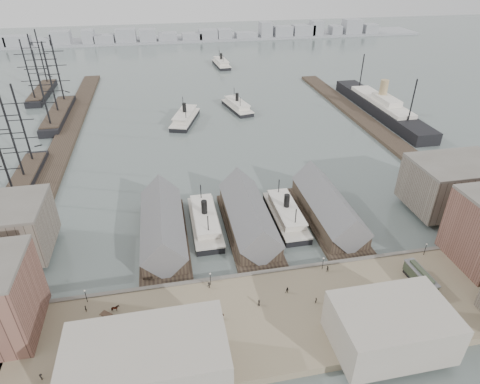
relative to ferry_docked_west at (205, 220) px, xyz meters
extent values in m
plane|color=#4E5A57|center=(13.00, -21.02, -2.38)|extent=(900.00, 900.00, 0.00)
cube|color=#7A6C52|center=(13.00, -41.02, -1.38)|extent=(180.00, 30.00, 2.00)
cube|color=#59544C|center=(13.00, -26.22, -1.23)|extent=(180.00, 1.20, 2.30)
cube|color=#2D231C|center=(-55.00, 78.98, -1.58)|extent=(10.00, 220.00, 1.60)
cube|color=#2D231C|center=(91.00, 68.98, -1.58)|extent=(10.00, 180.00, 1.60)
cube|color=#2D231C|center=(-13.00, -5.02, -1.78)|extent=(14.00, 42.00, 1.20)
cube|color=#2D231C|center=(-13.00, -4.02, 1.32)|extent=(12.00, 36.00, 5.00)
cube|color=#59595B|center=(-13.00, -4.02, 3.92)|extent=(12.60, 37.00, 12.60)
cube|color=#2D231C|center=(13.00, -5.02, -1.78)|extent=(14.00, 42.00, 1.20)
cube|color=#2D231C|center=(13.00, -4.02, 1.32)|extent=(12.00, 36.00, 5.00)
cube|color=#59595B|center=(13.00, -4.02, 3.92)|extent=(12.60, 37.00, 12.60)
cube|color=#2D231C|center=(39.00, -5.02, -1.78)|extent=(14.00, 42.00, 1.20)
cube|color=#2D231C|center=(39.00, -4.02, 1.32)|extent=(12.00, 36.00, 5.00)
cube|color=#59595B|center=(39.00, -4.02, 3.92)|extent=(12.60, 37.00, 12.60)
cube|color=#60564C|center=(81.00, -6.02, 7.12)|extent=(28.00, 20.00, 15.00)
cube|color=gray|center=(33.00, -53.02, 4.62)|extent=(24.00, 16.00, 10.00)
cube|color=gray|center=(-17.00, -53.02, 5.62)|extent=(30.00, 16.00, 12.00)
cylinder|color=black|center=(-32.00, -28.02, 1.42)|extent=(0.16, 0.16, 3.60)
sphere|color=silver|center=(-32.00, -28.02, 3.32)|extent=(0.44, 0.44, 0.44)
cylinder|color=black|center=(-2.00, -28.02, 1.42)|extent=(0.16, 0.16, 3.60)
sphere|color=silver|center=(-2.00, -28.02, 3.32)|extent=(0.44, 0.44, 0.44)
cylinder|color=black|center=(28.00, -28.02, 1.42)|extent=(0.16, 0.16, 3.60)
sphere|color=silver|center=(28.00, -28.02, 3.32)|extent=(0.44, 0.44, 0.44)
cylinder|color=black|center=(58.00, -28.02, 1.42)|extent=(0.16, 0.16, 3.60)
sphere|color=silver|center=(58.00, -28.02, 3.32)|extent=(0.44, 0.44, 0.44)
cube|color=gray|center=(13.00, 318.98, -1.38)|extent=(500.00, 40.00, 2.00)
cube|color=gray|center=(-132.16, 308.98, 2.76)|extent=(20.65, 14.00, 10.28)
cube|color=gray|center=(-110.57, 308.98, 1.24)|extent=(14.71, 14.00, 7.23)
cube|color=gray|center=(-94.98, 308.98, 4.24)|extent=(17.63, 14.00, 13.23)
cube|color=gray|center=(-70.49, 308.98, 4.41)|extent=(10.74, 14.00, 13.58)
cube|color=gray|center=(-56.86, 308.98, 1.94)|extent=(18.06, 14.00, 8.64)
cube|color=gray|center=(-36.92, 308.98, 4.26)|extent=(18.55, 14.00, 13.29)
cube|color=gray|center=(-16.70, 308.98, 3.86)|extent=(15.33, 14.00, 12.47)
cube|color=gray|center=(1.71, 308.98, 1.98)|extent=(17.56, 14.00, 8.72)
cube|color=gray|center=(24.96, 308.98, 1.44)|extent=(18.76, 14.00, 7.63)
cube|color=gray|center=(40.85, 308.98, 2.79)|extent=(17.61, 14.00, 10.35)
cube|color=gray|center=(57.04, 308.98, 2.77)|extent=(13.38, 14.00, 10.30)
cube|color=gray|center=(78.61, 308.98, 1.00)|extent=(20.73, 14.00, 6.75)
cube|color=gray|center=(98.69, 308.98, 5.41)|extent=(11.51, 14.00, 15.57)
cube|color=gray|center=(116.47, 308.98, 3.25)|extent=(18.17, 14.00, 11.26)
cube|color=gray|center=(138.20, 308.98, 3.54)|extent=(21.81, 14.00, 11.83)
cube|color=gray|center=(152.05, 308.98, 5.37)|extent=(11.12, 14.00, 15.50)
cube|color=gray|center=(172.69, 308.98, 2.76)|extent=(10.90, 14.00, 10.29)
cube|color=gray|center=(190.90, 308.98, 5.48)|extent=(17.95, 14.00, 15.72)
cube|color=gray|center=(210.92, 308.98, 2.88)|extent=(14.21, 14.00, 10.51)
cube|color=black|center=(0.00, 0.00, -1.47)|extent=(8.12, 28.44, 1.83)
cube|color=silver|center=(0.00, 0.00, -0.15)|extent=(8.53, 28.44, 0.51)
cube|color=silver|center=(0.00, 0.00, 1.28)|extent=(6.60, 20.31, 2.23)
cube|color=silver|center=(0.00, 0.00, 2.70)|extent=(7.11, 22.34, 0.41)
cylinder|color=black|center=(0.00, 0.00, 4.93)|extent=(1.83, 1.83, 4.57)
cylinder|color=black|center=(0.00, 9.14, 4.73)|extent=(0.30, 0.30, 6.09)
cylinder|color=black|center=(0.00, -9.14, 4.73)|extent=(0.30, 0.30, 6.09)
cube|color=black|center=(26.00, -1.33, -1.48)|extent=(8.02, 28.06, 1.80)
cube|color=silver|center=(26.00, -1.33, -0.18)|extent=(8.42, 28.06, 0.50)
cube|color=silver|center=(26.00, -1.33, 1.23)|extent=(6.51, 20.04, 2.20)
cube|color=silver|center=(26.00, -1.33, 2.63)|extent=(7.01, 22.05, 0.40)
cylinder|color=black|center=(26.00, -1.33, 4.84)|extent=(1.80, 1.80, 4.51)
cylinder|color=black|center=(26.00, 7.69, 4.64)|extent=(0.30, 0.30, 6.01)
cylinder|color=black|center=(26.00, -10.35, 4.64)|extent=(0.30, 0.30, 6.01)
cube|color=black|center=(1.12, 92.58, -1.43)|extent=(17.54, 30.72, 1.90)
cube|color=silver|center=(1.12, 92.58, -0.06)|extent=(17.94, 30.86, 0.53)
cube|color=silver|center=(1.12, 92.58, 1.42)|extent=(13.31, 22.21, 2.32)
cube|color=silver|center=(1.12, 92.58, 2.90)|extent=(14.50, 24.38, 0.42)
cylinder|color=black|center=(1.12, 92.58, 5.22)|extent=(1.90, 1.90, 4.75)
cylinder|color=black|center=(1.12, 102.08, 5.01)|extent=(0.32, 0.32, 6.34)
cylinder|color=black|center=(1.12, 83.07, 5.01)|extent=(0.32, 0.32, 6.34)
cube|color=black|center=(30.63, 105.73, -1.50)|extent=(13.43, 28.49, 1.76)
cube|color=silver|center=(30.63, 105.73, -0.22)|extent=(13.81, 28.57, 0.49)
cube|color=silver|center=(30.63, 105.73, 1.15)|extent=(10.34, 20.51, 2.16)
cube|color=silver|center=(30.63, 105.73, 2.52)|extent=(11.23, 22.53, 0.39)
cylinder|color=black|center=(30.63, 105.73, 4.68)|extent=(1.76, 1.76, 4.41)
cylinder|color=black|center=(30.63, 114.55, 4.48)|extent=(0.29, 0.29, 5.88)
cylinder|color=black|center=(30.63, 96.91, 4.48)|extent=(0.29, 0.29, 5.88)
cube|color=black|center=(37.40, 204.19, -1.46)|extent=(10.28, 29.29, 1.85)
cube|color=silver|center=(37.40, 204.19, -0.12)|extent=(10.69, 29.32, 0.51)
cube|color=silver|center=(37.40, 204.19, 1.32)|extent=(8.15, 20.98, 2.26)
cube|color=silver|center=(37.40, 204.19, 2.76)|extent=(8.81, 23.07, 0.41)
cylinder|color=black|center=(37.40, 204.19, 5.02)|extent=(1.85, 1.85, 4.62)
cylinder|color=black|center=(37.40, 213.44, 4.81)|extent=(0.31, 0.31, 6.17)
cylinder|color=black|center=(37.40, 194.94, 4.81)|extent=(0.31, 0.31, 6.17)
cube|color=black|center=(-62.54, 33.97, -0.73)|extent=(8.27, 56.96, 3.31)
cube|color=#2D231C|center=(-62.54, 33.97, 1.20)|extent=(7.81, 51.26, 0.55)
cylinder|color=black|center=(-62.54, 27.33, 15.99)|extent=(0.73, 0.73, 31.23)
cylinder|color=black|center=(-62.54, 40.61, 15.99)|extent=(0.73, 0.73, 31.23)
cylinder|color=black|center=(-62.54, 53.90, 15.99)|extent=(0.73, 0.73, 31.23)
cube|color=black|center=(-62.93, 110.83, -0.52)|extent=(9.32, 53.84, 3.73)
cube|color=#2D231C|center=(-62.93, 110.83, 1.66)|extent=(8.80, 48.46, 0.62)
cylinder|color=black|center=(-62.93, 91.98, 18.33)|extent=(0.83, 0.83, 35.20)
cylinder|color=black|center=(-62.93, 110.83, 18.33)|extent=(0.83, 0.83, 35.20)
cylinder|color=black|center=(-62.93, 129.67, 18.33)|extent=(0.83, 0.83, 35.20)
cube|color=black|center=(-80.04, 153.75, -0.66)|extent=(8.60, 47.79, 3.44)
cube|color=#2D231C|center=(-80.04, 153.75, 1.35)|extent=(8.12, 43.01, 0.57)
cylinder|color=black|center=(-80.04, 137.02, 16.73)|extent=(0.76, 0.76, 32.50)
cylinder|color=black|center=(-80.04, 153.75, 16.73)|extent=(0.76, 0.76, 32.50)
cylinder|color=black|center=(-80.04, 170.47, 16.73)|extent=(0.76, 0.76, 32.50)
cube|color=black|center=(105.00, 85.60, 0.44)|extent=(12.22, 89.28, 5.64)
cube|color=silver|center=(105.00, 85.60, 4.20)|extent=(10.34, 51.69, 1.88)
cube|color=silver|center=(105.00, 80.91, 6.55)|extent=(7.52, 18.79, 2.82)
cylinder|color=tan|center=(105.00, 85.60, 10.78)|extent=(4.13, 4.13, 9.40)
cube|color=black|center=(50.01, -38.13, 0.04)|extent=(3.06, 10.17, 0.85)
cube|color=#2B3124|center=(50.01, -38.13, 1.84)|extent=(3.19, 10.70, 2.75)
cube|color=#59595B|center=(50.01, -38.13, 3.37)|extent=(3.42, 11.13, 0.32)
imported|color=black|center=(-25.04, -32.25, 0.48)|extent=(2.09, 2.07, 1.72)
cube|color=#3F2D21|center=(-27.04, -33.91, 0.52)|extent=(2.96, 2.82, 0.25)
cylinder|color=black|center=(-26.59, -34.45, 0.17)|extent=(0.90, 0.76, 1.10)
cylinder|color=black|center=(-27.49, -33.37, 0.17)|extent=(0.90, 0.76, 1.10)
imported|color=black|center=(-1.50, -39.59, 0.46)|extent=(2.12, 1.27, 1.67)
cube|color=#3F2D21|center=(-4.05, -39.07, 0.52)|extent=(2.84, 1.98, 0.25)
cylinder|color=black|center=(-4.19, -39.76, 0.17)|extent=(1.09, 0.30, 1.10)
cylinder|color=black|center=(-3.91, -38.39, 0.17)|extent=(1.09, 0.30, 1.10)
imported|color=black|center=(32.96, -41.22, 0.36)|extent=(1.76, 1.87, 1.48)
cube|color=#3F2D21|center=(30.59, -40.14, 0.52)|extent=(2.99, 2.45, 0.25)
cylinder|color=black|center=(30.30, -40.78, 0.17)|extent=(1.03, 0.53, 1.10)
cylinder|color=black|center=(30.88, -39.50, 0.17)|extent=(1.03, 0.53, 1.10)
imported|color=black|center=(-31.94, -30.97, 0.44)|extent=(0.65, 0.73, 1.65)
imported|color=black|center=(-20.95, -42.05, 0.44)|extent=(0.85, 0.96, 1.65)
imported|color=black|center=(-2.49, -29.02, 0.51)|extent=(1.31, 1.05, 1.78)
imported|color=black|center=(-4.64, -41.71, 0.47)|extent=(0.75, 1.08, 1.70)
imported|color=black|center=(8.43, -37.17, 0.48)|extent=(0.64, 0.89, 1.72)
imported|color=black|center=(22.08, -39.08, 0.43)|extent=(0.71, 0.73, 1.63)
imported|color=black|center=(28.96, -29.06, 0.49)|extent=(0.92, 0.76, 1.75)
imported|color=black|center=(43.21, -41.87, 0.51)|extent=(1.23, 0.81, 1.78)
imported|color=black|center=(50.24, -36.07, 0.47)|extent=(0.95, 1.04, 1.70)
imported|color=black|center=(16.28, -34.59, 0.51)|extent=(1.04, 0.92, 1.78)
imported|color=black|center=(-38.25, -47.64, 0.40)|extent=(1.15, 1.10, 1.57)
camera|label=1|loc=(-9.35, -103.28, 72.23)|focal=30.00mm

